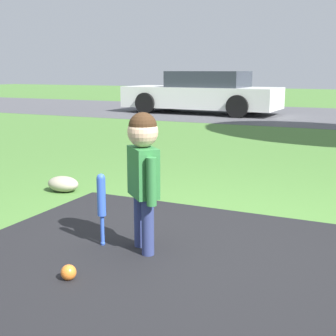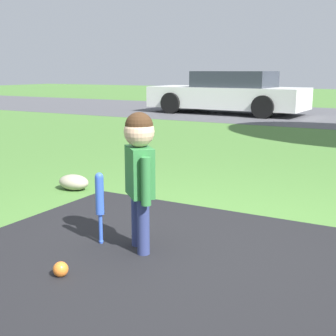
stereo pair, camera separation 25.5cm
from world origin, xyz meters
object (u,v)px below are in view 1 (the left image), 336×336
Objects in this scene: child at (143,163)px; baseball_bat at (101,200)px; parked_car at (203,93)px; sports_ball at (69,272)px.

child is 0.44m from baseball_bat.
child is at bearing 110.71° from parked_car.
baseball_bat is 10.78m from parked_car.
child is 0.88m from sports_ball.
child is 10.23× the size of sports_ball.
child reaches higher than baseball_bat.
baseball_bat is 0.66m from sports_ball.
child is at bearing 72.56° from sports_ball.
child is at bearing 7.27° from baseball_bat.
baseball_bat is (-0.32, -0.04, -0.29)m from child.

